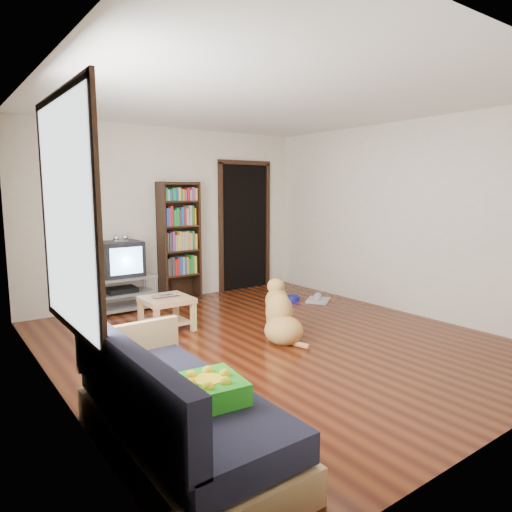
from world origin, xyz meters
TOP-DOWN VIEW (x-y plane):
  - ground at (0.00, 0.00)m, footprint 5.00×5.00m
  - ceiling at (0.00, 0.00)m, footprint 5.00×5.00m
  - wall_back at (0.00, 2.50)m, footprint 4.50×0.00m
  - wall_left at (-2.25, 0.00)m, footprint 0.00×5.00m
  - wall_right at (2.25, 0.00)m, footprint 0.00×5.00m
  - green_cushion at (-1.75, -1.61)m, footprint 0.44×0.44m
  - laptop at (-0.76, 1.06)m, footprint 0.34×0.23m
  - dog_bowl at (1.41, 1.29)m, footprint 0.22×0.22m
  - grey_rag at (1.71, 1.04)m, footprint 0.51×0.49m
  - window at (-2.23, -0.50)m, footprint 0.03×1.46m
  - doorway at (1.35, 2.48)m, footprint 1.03×0.05m
  - tv_stand at (-0.90, 2.25)m, footprint 0.90×0.45m
  - crt_tv at (-0.90, 2.27)m, footprint 0.55×0.52m
  - bookshelf at (0.05, 2.34)m, footprint 0.60×0.30m
  - sofa at (-1.87, -1.38)m, footprint 0.80×1.80m
  - coffee_table at (-0.76, 1.09)m, footprint 0.55×0.55m
  - dog at (0.13, 0.01)m, footprint 0.57×0.84m

SIDE VIEW (x-z plane):
  - ground at x=0.00m, z-range 0.00..0.00m
  - grey_rag at x=1.71m, z-range 0.00..0.03m
  - dog_bowl at x=1.41m, z-range 0.00..0.08m
  - dog at x=0.13m, z-range -0.09..0.60m
  - sofa at x=-1.87m, z-range -0.14..0.66m
  - tv_stand at x=-0.90m, z-range 0.02..0.52m
  - coffee_table at x=-0.76m, z-range 0.08..0.48m
  - laptop at x=-0.76m, z-range 0.40..0.43m
  - green_cushion at x=-1.75m, z-range 0.42..0.55m
  - crt_tv at x=-0.90m, z-range 0.45..1.03m
  - bookshelf at x=0.05m, z-range 0.10..1.90m
  - doorway at x=1.35m, z-range 0.03..2.21m
  - wall_back at x=0.00m, z-range -0.95..3.55m
  - wall_left at x=-2.25m, z-range -1.20..3.80m
  - wall_right at x=2.25m, z-range -1.20..3.80m
  - window at x=-2.23m, z-range 0.65..2.35m
  - ceiling at x=0.00m, z-range 2.60..2.60m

